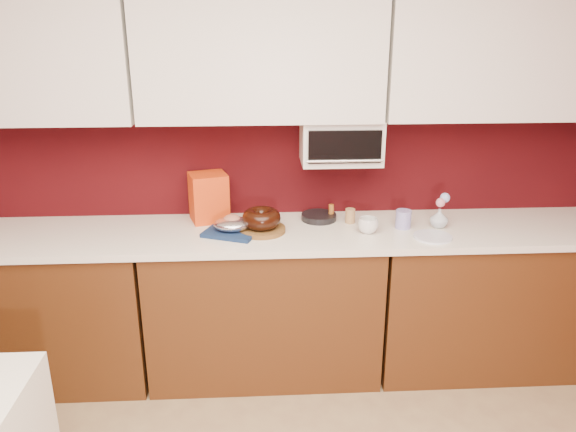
{
  "coord_description": "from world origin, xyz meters",
  "views": [
    {
      "loc": [
        -0.03,
        -1.02,
        2.03
      ],
      "look_at": [
        0.14,
        1.84,
        1.02
      ],
      "focal_mm": 35.0,
      "sensor_mm": 36.0,
      "label": 1
    }
  ],
  "objects_px": {
    "flower_vase": "(439,217)",
    "foil_ham_nest": "(232,224)",
    "coffee_mug": "(368,224)",
    "toaster_oven": "(341,141)",
    "blue_jar": "(403,219)",
    "pandoro_box": "(209,197)",
    "bundt_cake": "(261,218)"
  },
  "relations": [
    {
      "from": "toaster_oven",
      "to": "coffee_mug",
      "type": "bearing_deg",
      "value": -60.25
    },
    {
      "from": "flower_vase",
      "to": "toaster_oven",
      "type": "bearing_deg",
      "value": 163.53
    },
    {
      "from": "pandoro_box",
      "to": "coffee_mug",
      "type": "height_order",
      "value": "pandoro_box"
    },
    {
      "from": "pandoro_box",
      "to": "coffee_mug",
      "type": "bearing_deg",
      "value": -32.83
    },
    {
      "from": "blue_jar",
      "to": "flower_vase",
      "type": "distance_m",
      "value": 0.21
    },
    {
      "from": "bundt_cake",
      "to": "blue_jar",
      "type": "relative_size",
      "value": 2.06
    },
    {
      "from": "coffee_mug",
      "to": "pandoro_box",
      "type": "bearing_deg",
      "value": 163.54
    },
    {
      "from": "coffee_mug",
      "to": "blue_jar",
      "type": "relative_size",
      "value": 1.01
    },
    {
      "from": "foil_ham_nest",
      "to": "bundt_cake",
      "type": "bearing_deg",
      "value": 5.47
    },
    {
      "from": "bundt_cake",
      "to": "flower_vase",
      "type": "height_order",
      "value": "same"
    },
    {
      "from": "toaster_oven",
      "to": "coffee_mug",
      "type": "relative_size",
      "value": 4.24
    },
    {
      "from": "toaster_oven",
      "to": "coffee_mug",
      "type": "xyz_separation_m",
      "value": [
        0.13,
        -0.23,
        -0.42
      ]
    },
    {
      "from": "toaster_oven",
      "to": "flower_vase",
      "type": "distance_m",
      "value": 0.71
    },
    {
      "from": "bundt_cake",
      "to": "coffee_mug",
      "type": "bearing_deg",
      "value": -5.01
    },
    {
      "from": "pandoro_box",
      "to": "blue_jar",
      "type": "distance_m",
      "value": 1.13
    },
    {
      "from": "toaster_oven",
      "to": "foil_ham_nest",
      "type": "height_order",
      "value": "toaster_oven"
    },
    {
      "from": "flower_vase",
      "to": "blue_jar",
      "type": "bearing_deg",
      "value": -179.82
    },
    {
      "from": "toaster_oven",
      "to": "pandoro_box",
      "type": "xyz_separation_m",
      "value": [
        -0.76,
        0.03,
        -0.33
      ]
    },
    {
      "from": "foil_ham_nest",
      "to": "flower_vase",
      "type": "relative_size",
      "value": 1.65
    },
    {
      "from": "bundt_cake",
      "to": "foil_ham_nest",
      "type": "xyz_separation_m",
      "value": [
        -0.16,
        -0.02,
        -0.02
      ]
    },
    {
      "from": "bundt_cake",
      "to": "pandoro_box",
      "type": "height_order",
      "value": "pandoro_box"
    },
    {
      "from": "coffee_mug",
      "to": "blue_jar",
      "type": "xyz_separation_m",
      "value": [
        0.22,
        0.07,
        -0.0
      ]
    },
    {
      "from": "toaster_oven",
      "to": "bundt_cake",
      "type": "height_order",
      "value": "toaster_oven"
    },
    {
      "from": "flower_vase",
      "to": "coffee_mug",
      "type": "bearing_deg",
      "value": -170.81
    },
    {
      "from": "coffee_mug",
      "to": "flower_vase",
      "type": "height_order",
      "value": "flower_vase"
    },
    {
      "from": "flower_vase",
      "to": "foil_ham_nest",
      "type": "bearing_deg",
      "value": -178.43
    },
    {
      "from": "toaster_oven",
      "to": "flower_vase",
      "type": "height_order",
      "value": "toaster_oven"
    },
    {
      "from": "pandoro_box",
      "to": "flower_vase",
      "type": "xyz_separation_m",
      "value": [
        1.32,
        -0.2,
        -0.08
      ]
    },
    {
      "from": "bundt_cake",
      "to": "blue_jar",
      "type": "height_order",
      "value": "bundt_cake"
    },
    {
      "from": "blue_jar",
      "to": "foil_ham_nest",
      "type": "bearing_deg",
      "value": -178.13
    },
    {
      "from": "pandoro_box",
      "to": "blue_jar",
      "type": "xyz_separation_m",
      "value": [
        1.11,
        -0.2,
        -0.09
      ]
    },
    {
      "from": "coffee_mug",
      "to": "foil_ham_nest",
      "type": "bearing_deg",
      "value": 177.26
    }
  ]
}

